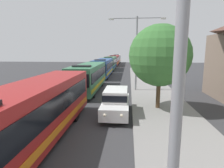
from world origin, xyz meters
The scene contains 9 objects.
bus_lead centered at (-1.30, 13.47, 1.69)m, with size 2.58×12.40×3.21m.
bus_second_in_line centered at (-1.30, 26.37, 1.69)m, with size 2.58×10.59×3.21m.
bus_middle centered at (-1.30, 38.46, 1.69)m, with size 2.58×11.03×3.21m.
bus_fourth_in_line centered at (-1.30, 50.45, 1.69)m, with size 2.58×11.30×3.21m.
bus_rear centered at (-1.30, 63.29, 1.69)m, with size 2.58×12.14×3.21m.
bus_tail_end centered at (-1.30, 76.00, 1.69)m, with size 2.58×10.91×3.21m.
white_suv centered at (2.40, 18.31, 1.03)m, with size 1.86×4.81×1.90m.
streetlamp_mid centered at (4.10, 26.68, 5.17)m, with size 6.17×0.28×8.15m.
roadside_tree centered at (5.62, 19.87, 4.25)m, with size 4.70×4.70×6.45m.
Camera 1 is at (3.30, 5.14, 4.64)m, focal length 30.24 mm.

